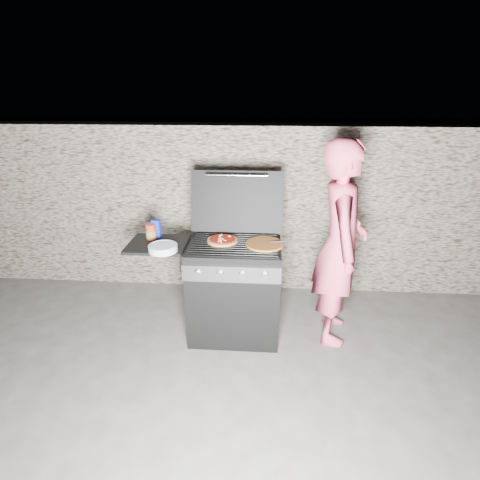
# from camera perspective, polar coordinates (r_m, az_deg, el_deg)

# --- Properties ---
(ground) EXTENTS (50.00, 50.00, 0.00)m
(ground) POSITION_cam_1_polar(r_m,az_deg,el_deg) (3.66, -0.80, -13.83)
(ground) COLOR #43403B
(stone_wall) EXTENTS (8.00, 0.35, 1.80)m
(stone_wall) POSITION_cam_1_polar(r_m,az_deg,el_deg) (4.19, 0.33, 4.91)
(stone_wall) COLOR #9F9180
(stone_wall) RESTS_ON ground
(gas_grill) EXTENTS (1.34, 0.79, 0.91)m
(gas_grill) POSITION_cam_1_polar(r_m,az_deg,el_deg) (3.44, -5.04, -7.49)
(gas_grill) COLOR black
(gas_grill) RESTS_ON ground
(pizza_topped) EXTENTS (0.29, 0.29, 0.03)m
(pizza_topped) POSITION_cam_1_polar(r_m,az_deg,el_deg) (3.26, -2.69, 0.03)
(pizza_topped) COLOR tan
(pizza_topped) RESTS_ON gas_grill
(pizza_plain) EXTENTS (0.37, 0.37, 0.02)m
(pizza_plain) POSITION_cam_1_polar(r_m,az_deg,el_deg) (3.19, 3.75, -0.59)
(pizza_plain) COLOR orange
(pizza_plain) RESTS_ON gas_grill
(sauce_jar) EXTENTS (0.10, 0.10, 0.14)m
(sauce_jar) POSITION_cam_1_polar(r_m,az_deg,el_deg) (3.41, -13.42, 1.27)
(sauce_jar) COLOR #943316
(sauce_jar) RESTS_ON gas_grill
(blue_carton) EXTENTS (0.08, 0.05, 0.16)m
(blue_carton) POSITION_cam_1_polar(r_m,az_deg,el_deg) (3.44, -12.64, 1.74)
(blue_carton) COLOR #131E97
(blue_carton) RESTS_ON gas_grill
(plate_stack) EXTENTS (0.28, 0.28, 0.05)m
(plate_stack) POSITION_cam_1_polar(r_m,az_deg,el_deg) (3.15, -11.67, -1.20)
(plate_stack) COLOR silver
(plate_stack) RESTS_ON gas_grill
(person) EXTENTS (0.49, 0.69, 1.80)m
(person) POSITION_cam_1_polar(r_m,az_deg,el_deg) (3.32, 14.99, -0.75)
(person) COLOR #E6506D
(person) RESTS_ON ground
(tongs) EXTENTS (0.49, 0.10, 0.10)m
(tongs) POSITION_cam_1_polar(r_m,az_deg,el_deg) (3.18, 7.72, -0.03)
(tongs) COLOR black
(tongs) RESTS_ON gas_grill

